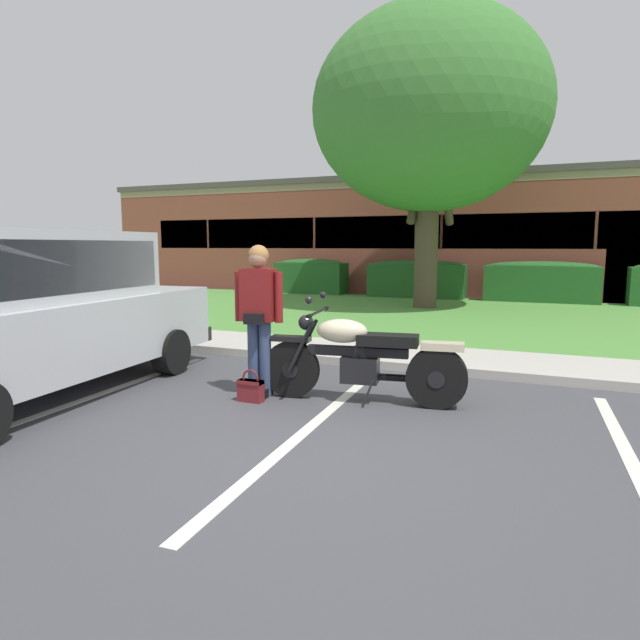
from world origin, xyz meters
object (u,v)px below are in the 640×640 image
Objects in this scene: rider_person at (259,309)px; hedge_center_left at (417,278)px; handbag at (251,389)px; hedge_left at (311,276)px; motorcycle at (370,359)px; parked_suv_adjacent at (22,313)px; shade_tree at (430,111)px; hedge_center_right at (541,281)px; brick_building at (466,237)px.

hedge_center_left is (-1.01, 12.00, -0.34)m from rider_person.
hedge_left is (-4.73, 12.26, 0.51)m from handbag.
motorcycle is 3.86m from parked_suv_adjacent.
shade_tree is (-0.14, 9.39, 4.93)m from handbag.
rider_person is (-1.24, -0.22, 0.51)m from motorcycle.
parked_suv_adjacent is at bearing -160.56° from handbag.
handbag is at bearing -83.23° from rider_person.
hedge_left is at bearing 116.77° from motorcycle.
hedge_left and hedge_center_right have the same top height.
parked_suv_adjacent reaches higher than motorcycle.
hedge_left is 0.77× the size of hedge_center_right.
rider_person is 12.04m from hedge_center_left.
parked_suv_adjacent is at bearing -95.89° from hedge_center_left.
brick_building is (-0.46, 18.61, 1.90)m from handbag.
motorcycle is 6.21× the size of handbag.
handbag is at bearing -85.15° from hedge_center_left.
hedge_center_right is (7.39, 0.00, 0.00)m from hedge_left.
handbag is (0.03, -0.26, -0.85)m from rider_person.
hedge_left and hedge_center_left have the same top height.
shade_tree is at bearing 90.85° from handbag.
motorcycle is 18.28m from brick_building.
shade_tree is (-0.11, 9.13, 4.08)m from rider_person.
handbag is (-1.21, -0.48, -0.34)m from motorcycle.
rider_person is at bearing -88.66° from brick_building.
hedge_center_right is 0.12× the size of brick_building.
hedge_center_left is (1.35, 13.10, -0.30)m from parked_suv_adjacent.
hedge_center_left and hedge_center_right have the same top height.
rider_person is 4.74× the size of handbag.
parked_suv_adjacent is 19.58m from brick_building.
rider_person is 0.06× the size of brick_building.
motorcycle is 11.87m from hedge_center_right.
shade_tree is at bearing -88.00° from brick_building.
rider_person is at bearing -102.62° from hedge_center_right.
hedge_center_right is 7.22m from brick_building.
hedge_left is at bearing 111.40° from rider_person.
handbag is 12.55m from hedge_center_right.
hedge_center_left is at bearing 180.00° from hedge_center_right.
motorcycle is 0.73× the size of hedge_center_left.
brick_building is (0.58, 6.36, 1.40)m from hedge_center_left.
handbag is 10.61m from shade_tree.
handbag is at bearing -102.22° from hedge_center_right.
hedge_left is at bearing 148.08° from shade_tree.
rider_person is at bearing -170.11° from motorcycle.
rider_person is at bearing 96.77° from handbag.
parked_suv_adjacent is 11.26m from shade_tree.
hedge_center_right is at bearing 77.38° from rider_person.
brick_building reaches higher than handbag.
handbag is 18.72m from brick_building.
shade_tree is at bearing 77.60° from parked_suv_adjacent.
hedge_center_right is (3.69, 0.00, 0.00)m from hedge_center_left.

